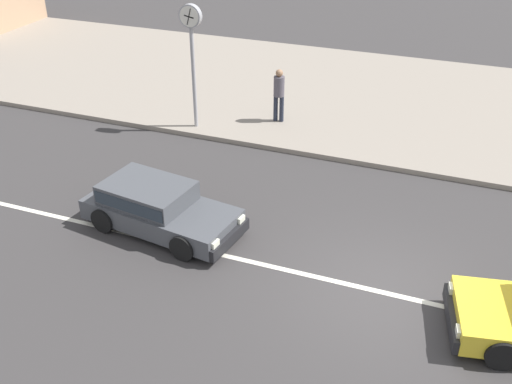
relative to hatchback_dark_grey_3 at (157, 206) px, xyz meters
The scene contains 6 objects.
ground_plane 5.50m from the hatchback_dark_grey_3, ahead, with size 160.00×160.00×0.00m, color #383535.
lane_centre_stripe 5.50m from the hatchback_dark_grey_3, ahead, with size 50.40×0.14×0.01m, color silver.
kerb_strip 11.19m from the hatchback_dark_grey_3, 60.85° to the left, with size 68.00×10.00×0.15m, color gray.
hatchback_dark_grey_3 is the anchor object (origin of this frame).
street_clock 6.02m from the hatchback_dark_grey_3, 106.38° to the left, with size 0.68×0.22×3.78m.
pedestrian_near_clock 6.66m from the hatchback_dark_grey_3, 83.64° to the left, with size 0.34×0.34×1.71m.
Camera 1 is at (0.95, -9.75, 7.93)m, focal length 42.00 mm.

